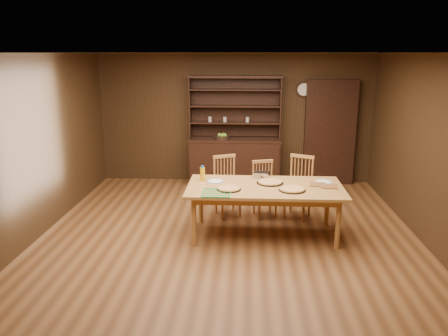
# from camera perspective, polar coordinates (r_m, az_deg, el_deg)

# --- Properties ---
(floor) EXTENTS (6.00, 6.00, 0.00)m
(floor) POSITION_cam_1_polar(r_m,az_deg,el_deg) (6.39, 0.56, -9.18)
(floor) COLOR brown
(floor) RESTS_ON ground
(room_shell) EXTENTS (6.00, 6.00, 6.00)m
(room_shell) POSITION_cam_1_polar(r_m,az_deg,el_deg) (5.93, 0.60, 4.89)
(room_shell) COLOR silver
(room_shell) RESTS_ON floor
(china_hutch) EXTENTS (1.84, 0.52, 2.17)m
(china_hutch) POSITION_cam_1_polar(r_m,az_deg,el_deg) (8.82, 1.39, 1.68)
(china_hutch) COLOR black
(china_hutch) RESTS_ON floor
(doorway) EXTENTS (1.00, 0.18, 2.10)m
(doorway) POSITION_cam_1_polar(r_m,az_deg,el_deg) (9.02, 13.63, 4.51)
(doorway) COLOR black
(doorway) RESTS_ON floor
(wall_clock) EXTENTS (0.30, 0.05, 0.30)m
(wall_clock) POSITION_cam_1_polar(r_m,az_deg,el_deg) (8.88, 10.36, 10.07)
(wall_clock) COLOR black
(wall_clock) RESTS_ON room_shell
(dining_table) EXTENTS (2.23, 1.11, 0.75)m
(dining_table) POSITION_cam_1_polar(r_m,az_deg,el_deg) (6.30, 5.36, -2.94)
(dining_table) COLOR #BB7E41
(dining_table) RESTS_ON floor
(chair_left) EXTENTS (0.53, 0.52, 0.99)m
(chair_left) POSITION_cam_1_polar(r_m,az_deg,el_deg) (7.15, 0.31, -2.06)
(chair_left) COLOR #C17642
(chair_left) RESTS_ON floor
(chair_center) EXTENTS (0.46, 0.45, 0.91)m
(chair_center) POSITION_cam_1_polar(r_m,az_deg,el_deg) (7.16, 5.23, -2.46)
(chair_center) COLOR #C17642
(chair_center) RESTS_ON floor
(chair_right) EXTENTS (0.54, 0.53, 1.01)m
(chair_right) POSITION_cam_1_polar(r_m,az_deg,el_deg) (7.16, 9.81, -2.16)
(chair_right) COLOR #C17642
(chair_right) RESTS_ON floor
(pizza_left) EXTENTS (0.34, 0.34, 0.04)m
(pizza_left) POSITION_cam_1_polar(r_m,az_deg,el_deg) (6.09, 0.64, -2.69)
(pizza_left) COLOR black
(pizza_left) RESTS_ON dining_table
(pizza_right) EXTENTS (0.38, 0.38, 0.04)m
(pizza_right) POSITION_cam_1_polar(r_m,az_deg,el_deg) (6.13, 8.89, -2.75)
(pizza_right) COLOR black
(pizza_right) RESTS_ON dining_table
(pizza_center) EXTENTS (0.39, 0.39, 0.04)m
(pizza_center) POSITION_cam_1_polar(r_m,az_deg,el_deg) (6.42, 6.03, -1.84)
(pizza_center) COLOR black
(pizza_center) RESTS_ON dining_table
(cooling_rack) EXTENTS (0.48, 0.48, 0.02)m
(cooling_rack) POSITION_cam_1_polar(r_m,az_deg,el_deg) (5.94, -0.99, -3.23)
(cooling_rack) COLOR #0CA654
(cooling_rack) RESTS_ON dining_table
(plate_left) EXTENTS (0.24, 0.24, 0.02)m
(plate_left) POSITION_cam_1_polar(r_m,az_deg,el_deg) (6.46, -1.16, -1.74)
(plate_left) COLOR white
(plate_left) RESTS_ON dining_table
(plate_right) EXTENTS (0.25, 0.25, 0.02)m
(plate_right) POSITION_cam_1_polar(r_m,az_deg,el_deg) (6.58, 12.89, -1.80)
(plate_right) COLOR white
(plate_right) RESTS_ON dining_table
(foil_dish) EXTENTS (0.25, 0.20, 0.09)m
(foil_dish) POSITION_cam_1_polar(r_m,az_deg,el_deg) (6.68, 4.85, -0.91)
(foil_dish) COLOR silver
(foil_dish) RESTS_ON dining_table
(juice_bottle) EXTENTS (0.07, 0.07, 0.23)m
(juice_bottle) POSITION_cam_1_polar(r_m,az_deg,el_deg) (6.51, -2.83, -0.74)
(juice_bottle) COLOR #DC9B0B
(juice_bottle) RESTS_ON dining_table
(pot_holder_a) EXTENTS (0.25, 0.25, 0.02)m
(pot_holder_a) POSITION_cam_1_polar(r_m,az_deg,el_deg) (6.40, 13.54, -2.33)
(pot_holder_a) COLOR red
(pot_holder_a) RESTS_ON dining_table
(pot_holder_b) EXTENTS (0.26, 0.26, 0.02)m
(pot_holder_b) POSITION_cam_1_polar(r_m,az_deg,el_deg) (6.45, 12.11, -2.12)
(pot_holder_b) COLOR red
(pot_holder_b) RESTS_ON dining_table
(fruit_bowl) EXTENTS (0.31, 0.31, 0.12)m
(fruit_bowl) POSITION_cam_1_polar(r_m,az_deg,el_deg) (8.69, -0.25, 4.09)
(fruit_bowl) COLOR black
(fruit_bowl) RESTS_ON china_hutch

